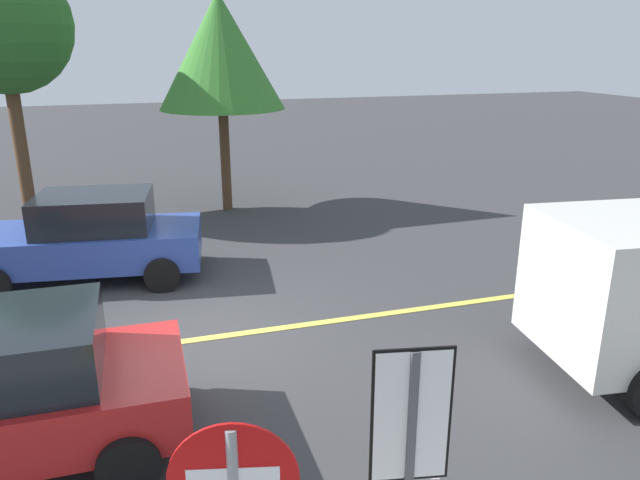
# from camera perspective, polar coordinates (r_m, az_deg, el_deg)

# --- Properties ---
(ground_plane) EXTENTS (80.00, 80.00, 0.00)m
(ground_plane) POSITION_cam_1_polar(r_m,az_deg,el_deg) (9.58, -11.42, -9.20)
(ground_plane) COLOR #38383A
(lane_marking_centre) EXTENTS (28.00, 0.16, 0.01)m
(lane_marking_centre) POSITION_cam_1_polar(r_m,az_deg,el_deg) (10.24, 5.60, -7.01)
(lane_marking_centre) COLOR #E0D14C
(speed_limit_sign) EXTENTS (0.53, 0.12, 2.52)m
(speed_limit_sign) POSITION_cam_1_polar(r_m,az_deg,el_deg) (4.29, 8.41, -18.98)
(speed_limit_sign) COLOR #4C4C51
(speed_limit_sign) RESTS_ON ground_plane
(car_blue_crossing) EXTENTS (4.45, 2.46, 1.66)m
(car_blue_crossing) POSITION_cam_1_polar(r_m,az_deg,el_deg) (12.28, -20.93, 0.26)
(car_blue_crossing) COLOR #2D479E
(car_blue_crossing) RESTS_ON ground_plane
(tree_left_verge) EXTENTS (3.23, 3.23, 5.57)m
(tree_left_verge) POSITION_cam_1_polar(r_m,az_deg,el_deg) (16.23, -9.39, 17.09)
(tree_left_verge) COLOR #513823
(tree_left_verge) RESTS_ON ground_plane
(tree_centre_verge) EXTENTS (3.24, 3.24, 6.36)m
(tree_centre_verge) POSITION_cam_1_polar(r_m,az_deg,el_deg) (16.97, -27.75, 17.38)
(tree_centre_verge) COLOR #513823
(tree_centre_verge) RESTS_ON ground_plane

